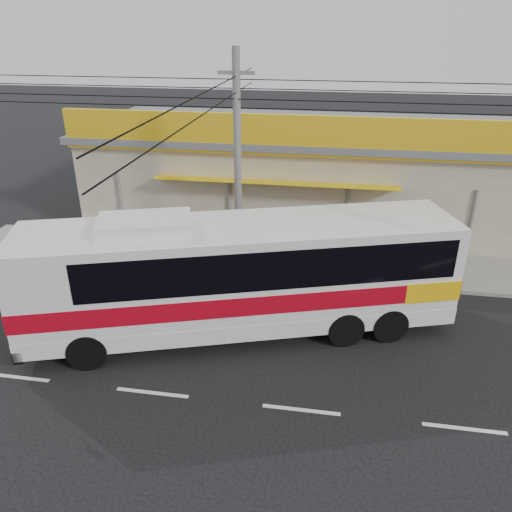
# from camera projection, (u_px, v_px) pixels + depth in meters

# --- Properties ---
(ground) EXTENTS (120.00, 120.00, 0.00)m
(ground) POSITION_uv_depth(u_px,v_px,m) (308.00, 352.00, 15.02)
(ground) COLOR black
(ground) RESTS_ON ground
(sidewalk) EXTENTS (30.00, 3.20, 0.15)m
(sidewalk) POSITION_uv_depth(u_px,v_px,m) (318.00, 263.00, 20.34)
(sidewalk) COLOR slate
(sidewalk) RESTS_ON ground
(lane_markings) EXTENTS (50.00, 0.12, 0.01)m
(lane_markings) POSITION_uv_depth(u_px,v_px,m) (301.00, 410.00, 12.80)
(lane_markings) COLOR silver
(lane_markings) RESTS_ON ground
(storefront_building) EXTENTS (22.60, 9.20, 5.70)m
(storefront_building) POSITION_uv_depth(u_px,v_px,m) (326.00, 173.00, 24.31)
(storefront_building) COLOR #9F9880
(storefront_building) RESTS_ON ground
(coach_bus) EXTENTS (13.28, 6.66, 4.03)m
(coach_bus) POSITION_uv_depth(u_px,v_px,m) (247.00, 270.00, 15.19)
(coach_bus) COLOR silver
(coach_bus) RESTS_ON ground
(motorbike_red) EXTENTS (1.72, 0.89, 0.86)m
(motorbike_red) POSITION_uv_depth(u_px,v_px,m) (42.00, 239.00, 21.24)
(motorbike_red) COLOR #9B230B
(motorbike_red) RESTS_ON sidewalk
(motorbike_dark) EXTENTS (1.96, 0.80, 1.14)m
(motorbike_dark) POSITION_uv_depth(u_px,v_px,m) (160.00, 235.00, 21.35)
(motorbike_dark) COLOR black
(motorbike_dark) RESTS_ON sidewalk
(utility_pole) EXTENTS (34.00, 14.00, 8.29)m
(utility_pole) POSITION_uv_depth(u_px,v_px,m) (237.00, 92.00, 16.82)
(utility_pole) COLOR #5E5E5C
(utility_pole) RESTS_ON ground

